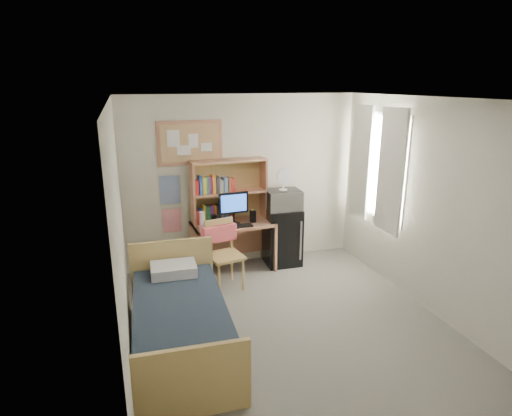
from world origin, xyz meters
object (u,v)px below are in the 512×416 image
object	(u,v)px
desk_chair	(225,255)
speaker_left	(214,221)
bulletin_board	(190,143)
desk_fan	(283,180)
monitor	(234,209)
desk	(233,247)
mini_fridge	(282,236)
speaker_right	(253,216)
bed	(181,327)
microwave	(283,200)

from	to	relation	value
desk_chair	speaker_left	size ratio (longest dim) A/B	5.49
bulletin_board	desk_fan	distance (m)	1.48
bulletin_board	monitor	xyz separation A→B (m)	(0.54, -0.36, -0.93)
desk	desk_chair	bearing A→B (deg)	-117.64
bulletin_board	speaker_left	xyz separation A→B (m)	(0.24, -0.38, -1.08)
mini_fridge	speaker_right	bearing A→B (deg)	-168.99
bed	desk_fan	world-z (taller)	desk_fan
speaker_left	microwave	size ratio (longest dim) A/B	0.34
monitor	microwave	distance (m)	0.80
monitor	speaker_right	xyz separation A→B (m)	(0.30, 0.02, -0.14)
desk_chair	monitor	size ratio (longest dim) A/B	2.05
monitor	desk_fan	world-z (taller)	desk_fan
desk	desk_chair	distance (m)	0.60
mini_fridge	desk_fan	bearing A→B (deg)	-90.00
monitor	microwave	bearing A→B (deg)	2.15
desk	desk_chair	size ratio (longest dim) A/B	1.25
desk_chair	desk_fan	distance (m)	1.47
mini_fridge	bed	bearing A→B (deg)	-132.97
speaker_right	monitor	bearing A→B (deg)	-180.00
monitor	speaker_left	xyz separation A→B (m)	(-0.30, -0.02, -0.15)
speaker_left	microwave	distance (m)	1.12
bulletin_board	desk_chair	distance (m)	1.69
bulletin_board	bed	bearing A→B (deg)	-103.33
bulletin_board	speaker_left	bearing A→B (deg)	-58.13
bed	speaker_left	xyz separation A→B (m)	(0.74, 1.73, 0.57)
bed	bulletin_board	bearing A→B (deg)	79.16
desk_chair	speaker_right	bearing A→B (deg)	30.90
desk	bed	xyz separation A→B (m)	(-1.03, -1.81, -0.11)
desk	monitor	bearing A→B (deg)	-90.00
microwave	speaker_right	bearing A→B (deg)	-171.23
desk	speaker_left	world-z (taller)	speaker_left
bed	speaker_right	world-z (taller)	speaker_right
bulletin_board	microwave	world-z (taller)	bulletin_board
desk_chair	desk_fan	bearing A→B (deg)	16.64
bulletin_board	bed	distance (m)	2.73
monitor	speaker_right	distance (m)	0.33
bed	speaker_left	bearing A→B (deg)	69.37
speaker_right	speaker_left	bearing A→B (deg)	-180.00
bed	microwave	size ratio (longest dim) A/B	3.81
mini_fridge	bed	size ratio (longest dim) A/B	0.46
monitor	microwave	size ratio (longest dim) A/B	0.91
bulletin_board	desk	size ratio (longest dim) A/B	0.78
speaker_right	microwave	world-z (taller)	microwave
bulletin_board	monitor	bearing A→B (deg)	-34.16
microwave	mini_fridge	bearing A→B (deg)	90.00
desk_chair	desk_fan	size ratio (longest dim) A/B	3.10
desk_chair	monitor	distance (m)	0.74
monitor	desk_chair	bearing A→B (deg)	-120.59
bulletin_board	desk_fan	xyz separation A→B (m)	(1.34, -0.29, -0.57)
microwave	desk_fan	distance (m)	0.30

